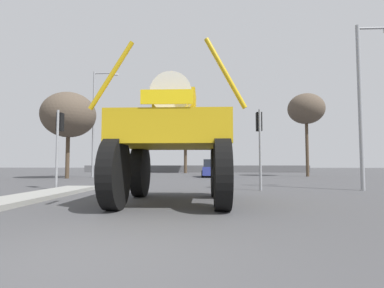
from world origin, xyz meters
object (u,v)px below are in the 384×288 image
at_px(streetlight_far_left, 95,118).
at_px(bare_tree_right, 306,109).
at_px(bare_tree_far_center, 185,130).
at_px(bare_tree_left, 69,115).
at_px(oversize_sprayer, 174,138).
at_px(traffic_signal_far_left, 218,144).
at_px(sedan_ahead, 213,169).
at_px(traffic_signal_near_left, 59,132).
at_px(streetlight_near_right, 363,97).
at_px(traffic_signal_far_right, 146,145).
at_px(traffic_signal_near_right, 259,131).

distance_m(streetlight_far_left, bare_tree_right, 18.74).
bearing_deg(streetlight_far_left, bare_tree_far_center, 59.67).
bearing_deg(bare_tree_left, oversize_sprayer, -54.99).
height_order(traffic_signal_far_left, bare_tree_left, bare_tree_left).
height_order(sedan_ahead, traffic_signal_near_left, traffic_signal_near_left).
bearing_deg(sedan_ahead, bare_tree_left, 106.39).
bearing_deg(streetlight_near_right, traffic_signal_near_left, -179.74).
bearing_deg(streetlight_near_right, traffic_signal_far_left, 110.21).
bearing_deg(traffic_signal_far_left, oversize_sprayer, -96.03).
distance_m(traffic_signal_far_left, bare_tree_right, 8.63).
bearing_deg(traffic_signal_far_right, streetlight_far_left, -131.29).
bearing_deg(bare_tree_left, bare_tree_right, 12.70).
bearing_deg(bare_tree_far_center, streetlight_far_left, -120.33).
bearing_deg(bare_tree_right, sedan_ahead, -171.07).
height_order(traffic_signal_near_right, bare_tree_far_center, bare_tree_far_center).
distance_m(sedan_ahead, traffic_signal_far_left, 3.72).
bearing_deg(traffic_signal_near_left, oversize_sprayer, -37.11).
distance_m(traffic_signal_far_right, bare_tree_far_center, 8.65).
bearing_deg(bare_tree_left, traffic_signal_far_left, 26.44).
relative_size(traffic_signal_far_left, streetlight_near_right, 0.57).
height_order(traffic_signal_near_left, streetlight_far_left, streetlight_far_left).
bearing_deg(traffic_signal_far_left, traffic_signal_far_right, 179.98).
distance_m(traffic_signal_near_left, bare_tree_far_center, 23.96).
distance_m(sedan_ahead, bare_tree_right, 10.17).
xyz_separation_m(traffic_signal_near_right, bare_tree_left, (-13.24, 9.79, 2.41)).
xyz_separation_m(oversize_sprayer, traffic_signal_near_left, (-5.76, 4.36, 0.69)).
bearing_deg(oversize_sprayer, traffic_signal_far_left, -6.52).
xyz_separation_m(sedan_ahead, bare_tree_far_center, (-3.11, 10.50, 4.50)).
height_order(traffic_signal_far_right, streetlight_near_right, streetlight_near_right).
xyz_separation_m(traffic_signal_far_right, bare_tree_right, (14.93, -1.49, 3.15)).
bearing_deg(streetlight_far_left, traffic_signal_near_left, -76.98).
height_order(sedan_ahead, streetlight_far_left, streetlight_far_left).
height_order(bare_tree_left, bare_tree_right, bare_tree_right).
xyz_separation_m(oversize_sprayer, sedan_ahead, (1.54, 17.31, -1.22)).
bearing_deg(bare_tree_right, traffic_signal_near_right, -115.23).
height_order(traffic_signal_near_left, streetlight_near_right, streetlight_near_right).
distance_m(oversize_sprayer, bare_tree_far_center, 28.05).
bearing_deg(traffic_signal_near_left, bare_tree_left, 112.97).
bearing_deg(traffic_signal_near_left, streetlight_near_right, 0.26).
xyz_separation_m(traffic_signal_far_left, bare_tree_left, (-12.04, -5.99, 1.94)).
bearing_deg(traffic_signal_far_left, bare_tree_left, -153.56).
distance_m(traffic_signal_near_right, streetlight_near_right, 4.83).
relative_size(traffic_signal_near_left, streetlight_far_left, 0.40).
xyz_separation_m(traffic_signal_near_left, traffic_signal_far_right, (0.89, 15.78, 0.32)).
bearing_deg(oversize_sprayer, traffic_signal_near_left, 52.40).
bearing_deg(traffic_signal_near_right, bare_tree_far_center, 101.82).
height_order(traffic_signal_far_right, bare_tree_right, bare_tree_right).
bearing_deg(bare_tree_far_center, bare_tree_left, -121.38).
xyz_separation_m(sedan_ahead, streetlight_near_right, (6.38, -12.89, 3.40)).
height_order(streetlight_near_right, bare_tree_right, bare_tree_right).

